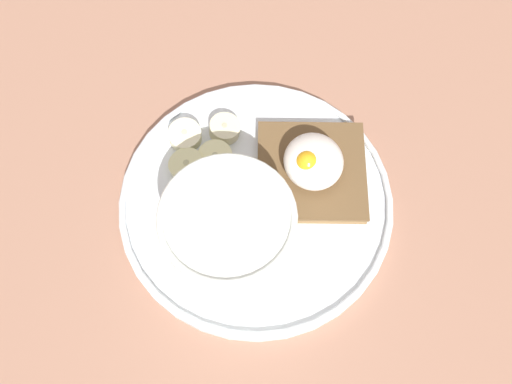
# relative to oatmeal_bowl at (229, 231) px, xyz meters

# --- Properties ---
(ground_plane) EXTENTS (1.20, 1.20, 0.02)m
(ground_plane) POSITION_rel_oatmeal_bowl_xyz_m (-0.04, 0.03, -0.05)
(ground_plane) COLOR #A2735B
(ground_plane) RESTS_ON ground
(plate) EXTENTS (0.26, 0.26, 0.02)m
(plate) POSITION_rel_oatmeal_bowl_xyz_m (-0.04, 0.03, -0.04)
(plate) COLOR white
(plate) RESTS_ON ground_plane
(oatmeal_bowl) EXTENTS (0.11, 0.11, 0.07)m
(oatmeal_bowl) POSITION_rel_oatmeal_bowl_xyz_m (0.00, 0.00, 0.00)
(oatmeal_bowl) COLOR white
(oatmeal_bowl) RESTS_ON plate
(toast_slice) EXTENTS (0.12, 0.12, 0.01)m
(toast_slice) POSITION_rel_oatmeal_bowl_xyz_m (-0.05, 0.09, -0.03)
(toast_slice) COLOR brown
(toast_slice) RESTS_ON plate
(poached_egg) EXTENTS (0.06, 0.06, 0.04)m
(poached_egg) POSITION_rel_oatmeal_bowl_xyz_m (-0.05, 0.09, -0.01)
(poached_egg) COLOR white
(poached_egg) RESTS_ON toast_slice
(banana_slice_front) EXTENTS (0.05, 0.05, 0.02)m
(banana_slice_front) POSITION_rel_oatmeal_bowl_xyz_m (-0.09, 0.00, -0.03)
(banana_slice_front) COLOR beige
(banana_slice_front) RESTS_ON plate
(banana_slice_left) EXTENTS (0.05, 0.05, 0.02)m
(banana_slice_left) POSITION_rel_oatmeal_bowl_xyz_m (-0.08, -0.03, -0.03)
(banana_slice_left) COLOR beige
(banana_slice_left) RESTS_ON plate
(banana_slice_back) EXTENTS (0.04, 0.04, 0.02)m
(banana_slice_back) POSITION_rel_oatmeal_bowl_xyz_m (-0.12, -0.02, -0.03)
(banana_slice_back) COLOR #F4EFC2
(banana_slice_back) RESTS_ON plate
(banana_slice_right) EXTENTS (0.03, 0.03, 0.02)m
(banana_slice_right) POSITION_rel_oatmeal_bowl_xyz_m (-0.12, 0.02, -0.03)
(banana_slice_right) COLOR beige
(banana_slice_right) RESTS_ON plate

